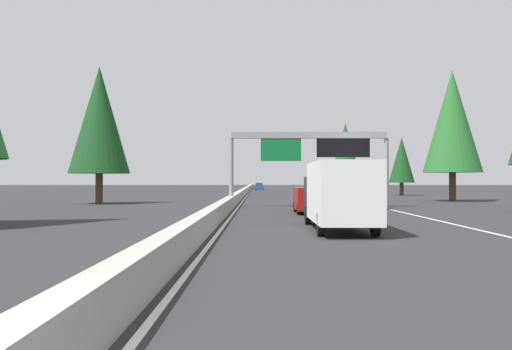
# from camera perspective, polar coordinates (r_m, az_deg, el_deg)

# --- Properties ---
(ground_plane) EXTENTS (320.00, 320.00, 0.00)m
(ground_plane) POSITION_cam_1_polar(r_m,az_deg,el_deg) (64.86, -1.36, -2.40)
(ground_plane) COLOR #262628
(median_barrier) EXTENTS (180.00, 0.56, 0.90)m
(median_barrier) POSITION_cam_1_polar(r_m,az_deg,el_deg) (84.84, -1.15, -1.63)
(median_barrier) COLOR #9E9B93
(median_barrier) RESTS_ON ground
(shoulder_stripe_right) EXTENTS (160.00, 0.16, 0.01)m
(shoulder_stripe_right) POSITION_cam_1_polar(r_m,az_deg,el_deg) (75.43, 7.66, -2.12)
(shoulder_stripe_right) COLOR silver
(shoulder_stripe_right) RESTS_ON ground
(shoulder_stripe_median) EXTENTS (160.00, 0.16, 0.01)m
(shoulder_stripe_median) POSITION_cam_1_polar(r_m,az_deg,el_deg) (74.84, -0.94, -2.13)
(shoulder_stripe_median) COLOR silver
(shoulder_stripe_median) RESTS_ON ground
(sign_gantry_overhead) EXTENTS (0.50, 12.68, 5.97)m
(sign_gantry_overhead) POSITION_cam_1_polar(r_m,az_deg,el_deg) (45.05, 5.57, 2.79)
(sign_gantry_overhead) COLOR gray
(sign_gantry_overhead) RESTS_ON ground
(box_truck_near_right) EXTENTS (8.50, 2.40, 2.95)m
(box_truck_near_right) POSITION_cam_1_polar(r_m,az_deg,el_deg) (24.86, 8.32, -1.83)
(box_truck_near_right) COLOR white
(box_truck_near_right) RESTS_ON ground
(minivan_mid_center) EXTENTS (5.00, 1.95, 1.69)m
(minivan_mid_center) POSITION_cam_1_polar(r_m,az_deg,el_deg) (37.11, 5.48, -2.39)
(minivan_mid_center) COLOR maroon
(minivan_mid_center) RESTS_ON ground
(bus_far_left) EXTENTS (11.50, 2.55, 3.10)m
(bus_far_left) POSITION_cam_1_polar(r_m,az_deg,el_deg) (46.54, 9.06, -1.05)
(bus_far_left) COLOR white
(bus_far_left) RESTS_ON ground
(sedan_far_center) EXTENTS (4.40, 1.80, 1.47)m
(sedan_far_center) POSITION_cam_1_polar(r_m,az_deg,el_deg) (119.79, 0.33, -1.17)
(sedan_far_center) COLOR #1E4793
(sedan_far_center) RESTS_ON ground
(conifer_right_mid) EXTENTS (5.85, 5.85, 13.30)m
(conifer_right_mid) POSITION_cam_1_polar(r_m,az_deg,el_deg) (60.80, 19.19, 5.12)
(conifer_right_mid) COLOR #4C3823
(conifer_right_mid) RESTS_ON ground
(conifer_right_far) EXTENTS (3.53, 3.53, 8.01)m
(conifer_right_far) POSITION_cam_1_polar(r_m,az_deg,el_deg) (80.71, 14.48, 1.45)
(conifer_right_far) COLOR #4C3823
(conifer_right_far) RESTS_ON ground
(conifer_right_distant) EXTENTS (4.95, 4.95, 11.24)m
(conifer_right_distant) POSITION_cam_1_polar(r_m,az_deg,el_deg) (92.08, 9.00, 2.44)
(conifer_right_distant) COLOR #4C3823
(conifer_right_distant) RESTS_ON ground
(conifer_left_near) EXTENTS (5.51, 5.51, 12.53)m
(conifer_left_near) POSITION_cam_1_polar(r_m,az_deg,el_deg) (53.54, -15.53, 5.37)
(conifer_left_near) COLOR #4C3823
(conifer_left_near) RESTS_ON ground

